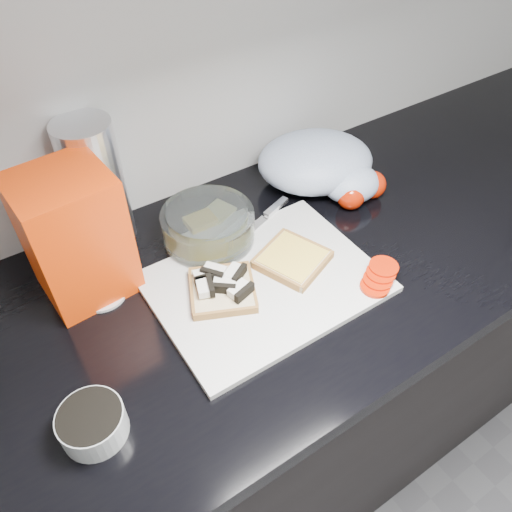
{
  "coord_description": "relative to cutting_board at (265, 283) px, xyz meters",
  "views": [
    {
      "loc": [
        -0.36,
        0.66,
        1.58
      ],
      "look_at": [
        -0.01,
        1.2,
        0.95
      ],
      "focal_mm": 35.0,
      "sensor_mm": 36.0,
      "label": 1
    }
  ],
  "objects": [
    {
      "name": "whole_tomatoes",
      "position": [
        0.31,
        0.09,
        0.02
      ],
      "size": [
        0.12,
        0.06,
        0.06
      ],
      "rotation": [
        0.0,
        0.0,
        0.38
      ],
      "color": "#B91D04",
      "rests_on": "countertop"
    },
    {
      "name": "cutting_board",
      "position": [
        0.0,
        0.0,
        0.0
      ],
      "size": [
        0.4,
        0.3,
        0.01
      ],
      "primitive_type": "cube",
      "color": "silver",
      "rests_on": "countertop"
    },
    {
      "name": "bread_left",
      "position": [
        -0.08,
        0.02,
        0.02
      ],
      "size": [
        0.16,
        0.16,
        0.04
      ],
      "rotation": [
        0.0,
        0.0,
        -0.42
      ],
      "color": "beige",
      "rests_on": "cutting_board"
    },
    {
      "name": "tub_lid",
      "position": [
        -0.26,
        0.14,
        -0.0
      ],
      "size": [
        0.12,
        0.12,
        0.01
      ],
      "primitive_type": "cylinder",
      "rotation": [
        0.0,
        0.0,
        -0.35
      ],
      "color": "silver",
      "rests_on": "countertop"
    },
    {
      "name": "glass_bowl",
      "position": [
        -0.03,
        0.16,
        0.03
      ],
      "size": [
        0.18,
        0.18,
        0.08
      ],
      "rotation": [
        0.0,
        0.0,
        -0.02
      ],
      "color": "silver",
      "rests_on": "countertop"
    },
    {
      "name": "countertop",
      "position": [
        0.01,
        0.03,
        -0.03
      ],
      "size": [
        3.5,
        0.64,
        0.04
      ],
      "primitive_type": "cube",
      "color": "black",
      "rests_on": "base_cabinet"
    },
    {
      "name": "base_cabinet",
      "position": [
        0.01,
        0.03,
        -0.48
      ],
      "size": [
        3.5,
        0.6,
        0.86
      ],
      "primitive_type": "cube",
      "color": "black",
      "rests_on": "ground"
    },
    {
      "name": "seed_tub",
      "position": [
        -0.36,
        -0.1,
        0.02
      ],
      "size": [
        0.09,
        0.09,
        0.05
      ],
      "color": "#A7ACAC",
      "rests_on": "countertop"
    },
    {
      "name": "grocery_bag",
      "position": [
        0.27,
        0.19,
        0.05
      ],
      "size": [
        0.32,
        0.3,
        0.11
      ],
      "rotation": [
        0.0,
        0.0,
        -0.39
      ],
      "color": "silver",
      "rests_on": "countertop"
    },
    {
      "name": "knife",
      "position": [
        0.09,
        0.14,
        0.01
      ],
      "size": [
        0.22,
        0.09,
        0.01
      ],
      "rotation": [
        0.0,
        0.0,
        0.33
      ],
      "color": "silver",
      "rests_on": "cutting_board"
    },
    {
      "name": "steel_canister",
      "position": [
        -0.19,
        0.29,
        0.12
      ],
      "size": [
        0.11,
        0.11,
        0.25
      ],
      "primitive_type": "cylinder",
      "color": "silver",
      "rests_on": "countertop"
    },
    {
      "name": "bread_bag",
      "position": [
        -0.27,
        0.18,
        0.11
      ],
      "size": [
        0.16,
        0.15,
        0.24
      ],
      "primitive_type": "cube",
      "rotation": [
        0.0,
        0.0,
        0.07
      ],
      "color": "#E53703",
      "rests_on": "countertop"
    },
    {
      "name": "bread_right",
      "position": [
        0.07,
        0.01,
        0.01
      ],
      "size": [
        0.16,
        0.16,
        0.02
      ],
      "rotation": [
        0.0,
        0.0,
        0.38
      ],
      "color": "beige",
      "rests_on": "cutting_board"
    },
    {
      "name": "tomato_slices",
      "position": [
        0.17,
        -0.11,
        0.02
      ],
      "size": [
        0.1,
        0.08,
        0.02
      ],
      "rotation": [
        0.0,
        0.0,
        0.03
      ],
      "color": "#B91D04",
      "rests_on": "cutting_board"
    }
  ]
}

